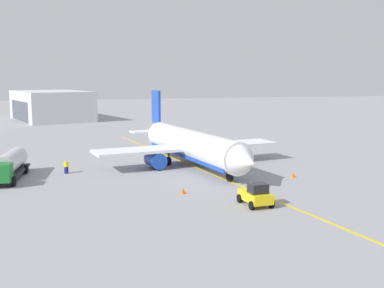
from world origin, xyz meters
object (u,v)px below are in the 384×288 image
object	(u,v)px
airplane	(191,145)
safety_cone_wingtip	(293,175)
safety_cone_nose	(183,191)
refueling_worker	(66,167)
pushback_tug	(256,195)
fuel_tanker	(9,165)

from	to	relation	value
airplane	safety_cone_wingtip	distance (m)	14.66
safety_cone_nose	safety_cone_wingtip	size ratio (longest dim) A/B	0.97
safety_cone_nose	refueling_worker	bearing A→B (deg)	-139.23
refueling_worker	safety_cone_wingtip	distance (m)	27.94
refueling_worker	pushback_tug	bearing A→B (deg)	41.51
fuel_tanker	refueling_worker	bearing A→B (deg)	103.92
fuel_tanker	safety_cone_nose	xyz separation A→B (m)	(11.94, 18.08, -1.41)
refueling_worker	safety_cone_wingtip	world-z (taller)	refueling_worker
airplane	fuel_tanker	size ratio (longest dim) A/B	2.97
fuel_tanker	safety_cone_wingtip	xyz separation A→B (m)	(7.83, 32.72, -1.40)
airplane	pushback_tug	size ratio (longest dim) A/B	8.68
safety_cone_wingtip	safety_cone_nose	bearing A→B (deg)	-74.30
fuel_tanker	safety_cone_nose	size ratio (longest dim) A/B	17.00
safety_cone_nose	safety_cone_wingtip	world-z (taller)	safety_cone_wingtip
safety_cone_nose	pushback_tug	bearing A→B (deg)	43.12
airplane	refueling_worker	distance (m)	16.53
pushback_tug	refueling_worker	world-z (taller)	pushback_tug
airplane	safety_cone_wingtip	bearing A→B (deg)	43.31
pushback_tug	refueling_worker	xyz separation A→B (m)	(-19.49, -17.25, -0.19)
refueling_worker	safety_cone_nose	xyz separation A→B (m)	(13.53, 11.67, -0.50)
refueling_worker	safety_cone_wingtip	bearing A→B (deg)	70.31
pushback_tug	safety_cone_nose	distance (m)	8.19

